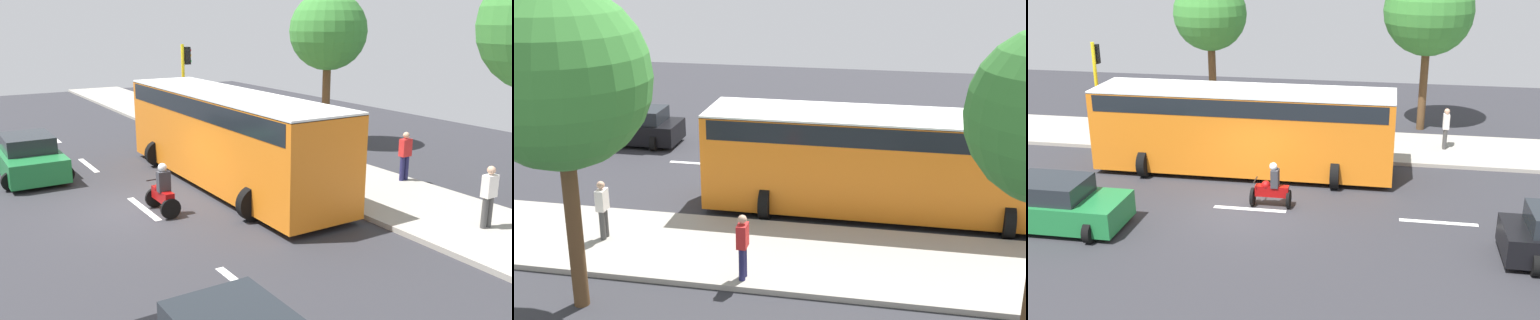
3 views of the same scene
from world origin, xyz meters
TOP-DOWN VIEW (x-y plane):
  - ground_plane at (0.00, 0.00)m, footprint 40.00×60.00m
  - sidewalk at (7.00, 0.00)m, footprint 4.00×60.00m
  - lane_stripe_north at (0.00, -6.00)m, footprint 0.20×2.40m
  - lane_stripe_mid at (0.00, 0.00)m, footprint 0.20×2.40m
  - lane_stripe_south at (0.00, 6.00)m, footprint 0.20×2.40m
  - lane_stripe_far_south at (0.00, 12.00)m, footprint 0.20×2.40m
  - car_green at (-2.20, 5.40)m, footprint 2.37×3.88m
  - city_bus at (3.40, 0.97)m, footprint 3.20×11.00m
  - motorcycle at (0.36, -0.66)m, footprint 0.60×1.30m
  - pedestrian_near_signal at (7.06, -6.63)m, footprint 0.40×0.24m
  - pedestrian_by_tree at (8.55, -2.29)m, footprint 0.40×0.24m
  - traffic_light_corner at (4.85, 7.31)m, footprint 0.49×0.24m
  - street_tree_south at (10.22, 4.10)m, footprint 3.40×3.40m

SIDE VIEW (x-z plane):
  - ground_plane at x=0.00m, z-range -0.10..0.00m
  - lane_stripe_north at x=0.00m, z-range 0.00..0.01m
  - lane_stripe_mid at x=0.00m, z-range 0.00..0.01m
  - lane_stripe_south at x=0.00m, z-range 0.00..0.01m
  - lane_stripe_far_south at x=0.00m, z-range 0.00..0.01m
  - sidewalk at x=7.00m, z-range 0.00..0.15m
  - motorcycle at x=0.36m, z-range -0.12..1.41m
  - car_green at x=-2.20m, z-range -0.05..1.47m
  - pedestrian_near_signal at x=7.06m, z-range 0.21..1.90m
  - pedestrian_by_tree at x=8.55m, z-range 0.21..1.90m
  - city_bus at x=3.40m, z-range 0.27..3.43m
  - traffic_light_corner at x=4.85m, z-range 0.68..5.18m
  - street_tree_south at x=10.22m, z-range 1.64..8.39m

